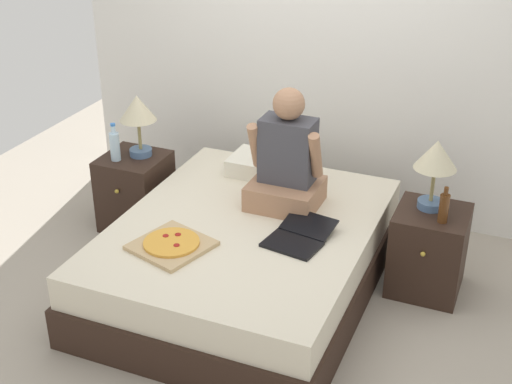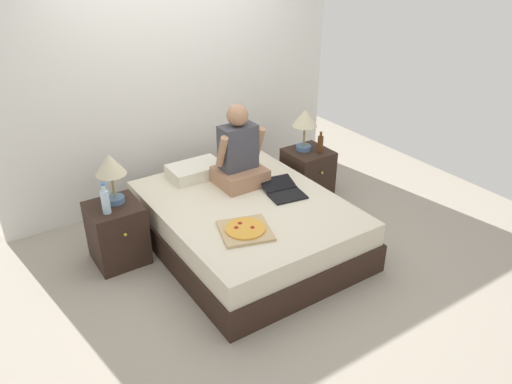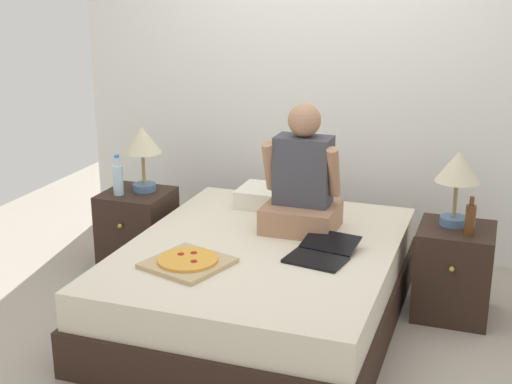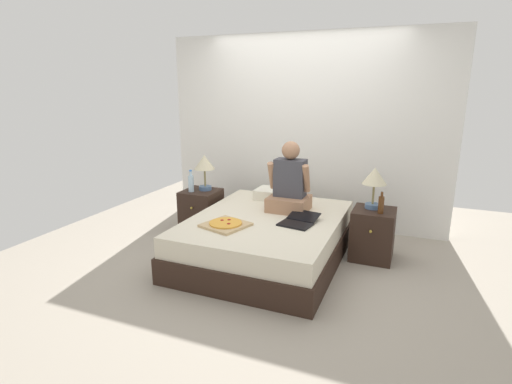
{
  "view_description": "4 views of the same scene",
  "coord_description": "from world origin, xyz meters",
  "px_view_note": "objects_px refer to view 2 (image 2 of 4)",
  "views": [
    {
      "loc": [
        1.54,
        -3.5,
        2.65
      ],
      "look_at": [
        0.06,
        0.03,
        0.69
      ],
      "focal_mm": 50.0,
      "sensor_mm": 36.0,
      "label": 1
    },
    {
      "loc": [
        -2.09,
        -3.31,
        2.66
      ],
      "look_at": [
        -0.04,
        -0.21,
        0.67
      ],
      "focal_mm": 35.0,
      "sensor_mm": 36.0,
      "label": 2
    },
    {
      "loc": [
        1.26,
        -3.67,
        2.01
      ],
      "look_at": [
        -0.01,
        -0.09,
        0.82
      ],
      "focal_mm": 50.0,
      "sensor_mm": 36.0,
      "label": 3
    },
    {
      "loc": [
        1.45,
        -3.81,
        1.84
      ],
      "look_at": [
        -0.02,
        -0.25,
        0.81
      ],
      "focal_mm": 28.0,
      "sensor_mm": 36.0,
      "label": 4
    }
  ],
  "objects_px": {
    "person_seated": "(239,156)",
    "water_bottle": "(105,201)",
    "nightstand_left": "(117,233)",
    "lamp_on_right_nightstand": "(305,121)",
    "beer_bottle": "(320,144)",
    "lamp_on_left_nightstand": "(110,168)",
    "pizza_box": "(245,230)",
    "laptop": "(284,192)",
    "bed": "(247,224)",
    "nightstand_right": "(307,174)"
  },
  "relations": [
    {
      "from": "beer_bottle",
      "to": "water_bottle",
      "type": "bearing_deg",
      "value": 179.75
    },
    {
      "from": "lamp_on_left_nightstand",
      "to": "pizza_box",
      "type": "relative_size",
      "value": 0.9
    },
    {
      "from": "lamp_on_right_nightstand",
      "to": "beer_bottle",
      "type": "distance_m",
      "value": 0.29
    },
    {
      "from": "beer_bottle",
      "to": "bed",
      "type": "bearing_deg",
      "value": -163.27
    },
    {
      "from": "beer_bottle",
      "to": "pizza_box",
      "type": "relative_size",
      "value": 0.46
    },
    {
      "from": "nightstand_left",
      "to": "nightstand_right",
      "type": "height_order",
      "value": "same"
    },
    {
      "from": "water_bottle",
      "to": "beer_bottle",
      "type": "bearing_deg",
      "value": -0.25
    },
    {
      "from": "water_bottle",
      "to": "beer_bottle",
      "type": "relative_size",
      "value": 1.2
    },
    {
      "from": "laptop",
      "to": "pizza_box",
      "type": "height_order",
      "value": "laptop"
    },
    {
      "from": "nightstand_right",
      "to": "laptop",
      "type": "xyz_separation_m",
      "value": [
        -0.7,
        -0.51,
        0.22
      ]
    },
    {
      "from": "nightstand_right",
      "to": "pizza_box",
      "type": "distance_m",
      "value": 1.62
    },
    {
      "from": "pizza_box",
      "to": "lamp_on_left_nightstand",
      "type": "bearing_deg",
      "value": 129.21
    },
    {
      "from": "laptop",
      "to": "pizza_box",
      "type": "distance_m",
      "value": 0.74
    },
    {
      "from": "bed",
      "to": "nightstand_right",
      "type": "bearing_deg",
      "value": 22.49
    },
    {
      "from": "water_bottle",
      "to": "laptop",
      "type": "height_order",
      "value": "water_bottle"
    },
    {
      "from": "nightstand_left",
      "to": "beer_bottle",
      "type": "distance_m",
      "value": 2.24
    },
    {
      "from": "beer_bottle",
      "to": "laptop",
      "type": "xyz_separation_m",
      "value": [
        -0.77,
        -0.41,
        -0.16
      ]
    },
    {
      "from": "nightstand_left",
      "to": "pizza_box",
      "type": "relative_size",
      "value": 1.11
    },
    {
      "from": "nightstand_left",
      "to": "lamp_on_left_nightstand",
      "type": "distance_m",
      "value": 0.61
    },
    {
      "from": "nightstand_left",
      "to": "lamp_on_right_nightstand",
      "type": "xyz_separation_m",
      "value": [
        2.1,
        0.05,
        0.6
      ]
    },
    {
      "from": "bed",
      "to": "beer_bottle",
      "type": "height_order",
      "value": "beer_bottle"
    },
    {
      "from": "lamp_on_right_nightstand",
      "to": "laptop",
      "type": "distance_m",
      "value": 0.95
    },
    {
      "from": "water_bottle",
      "to": "nightstand_right",
      "type": "relative_size",
      "value": 0.5
    },
    {
      "from": "nightstand_right",
      "to": "person_seated",
      "type": "relative_size",
      "value": 0.71
    },
    {
      "from": "nightstand_right",
      "to": "beer_bottle",
      "type": "relative_size",
      "value": 2.41
    },
    {
      "from": "lamp_on_right_nightstand",
      "to": "pizza_box",
      "type": "xyz_separation_m",
      "value": [
        -1.32,
        -0.91,
        -0.39
      ]
    },
    {
      "from": "laptop",
      "to": "lamp_on_left_nightstand",
      "type": "bearing_deg",
      "value": 158.1
    },
    {
      "from": "lamp_on_right_nightstand",
      "to": "beer_bottle",
      "type": "relative_size",
      "value": 1.96
    },
    {
      "from": "beer_bottle",
      "to": "lamp_on_right_nightstand",
      "type": "bearing_deg",
      "value": 123.69
    },
    {
      "from": "nightstand_right",
      "to": "water_bottle",
      "type": "bearing_deg",
      "value": -177.67
    },
    {
      "from": "beer_bottle",
      "to": "person_seated",
      "type": "distance_m",
      "value": 1.0
    },
    {
      "from": "bed",
      "to": "water_bottle",
      "type": "distance_m",
      "value": 1.28
    },
    {
      "from": "nightstand_right",
      "to": "pizza_box",
      "type": "height_order",
      "value": "nightstand_right"
    },
    {
      "from": "bed",
      "to": "nightstand_right",
      "type": "xyz_separation_m",
      "value": [
        1.07,
        0.44,
        0.04
      ]
    },
    {
      "from": "lamp_on_left_nightstand",
      "to": "water_bottle",
      "type": "xyz_separation_m",
      "value": [
        -0.12,
        -0.14,
        -0.22
      ]
    },
    {
      "from": "lamp_on_left_nightstand",
      "to": "nightstand_left",
      "type": "bearing_deg",
      "value": -128.63
    },
    {
      "from": "bed",
      "to": "water_bottle",
      "type": "relative_size",
      "value": 7.21
    },
    {
      "from": "lamp_on_left_nightstand",
      "to": "laptop",
      "type": "distance_m",
      "value": 1.55
    },
    {
      "from": "pizza_box",
      "to": "nightstand_left",
      "type": "bearing_deg",
      "value": 132.28
    },
    {
      "from": "pizza_box",
      "to": "water_bottle",
      "type": "bearing_deg",
      "value": 138.2
    },
    {
      "from": "nightstand_left",
      "to": "water_bottle",
      "type": "distance_m",
      "value": 0.41
    },
    {
      "from": "bed",
      "to": "pizza_box",
      "type": "relative_size",
      "value": 3.98
    },
    {
      "from": "person_seated",
      "to": "nightstand_right",
      "type": "bearing_deg",
      "value": 5.99
    },
    {
      "from": "water_bottle",
      "to": "pizza_box",
      "type": "bearing_deg",
      "value": -41.8
    },
    {
      "from": "pizza_box",
      "to": "beer_bottle",
      "type": "bearing_deg",
      "value": 28.32
    },
    {
      "from": "nightstand_left",
      "to": "water_bottle",
      "type": "height_order",
      "value": "water_bottle"
    },
    {
      "from": "nightstand_left",
      "to": "laptop",
      "type": "relative_size",
      "value": 1.2
    },
    {
      "from": "nightstand_left",
      "to": "person_seated",
      "type": "bearing_deg",
      "value": -4.59
    },
    {
      "from": "person_seated",
      "to": "water_bottle",
      "type": "bearing_deg",
      "value": 179.68
    },
    {
      "from": "lamp_on_right_nightstand",
      "to": "nightstand_left",
      "type": "bearing_deg",
      "value": -178.64
    }
  ]
}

